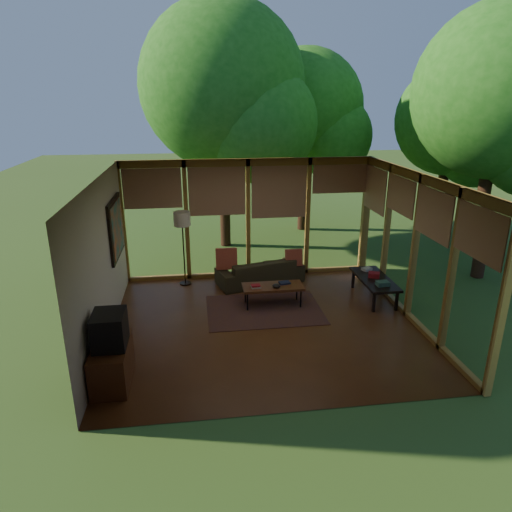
{
  "coord_description": "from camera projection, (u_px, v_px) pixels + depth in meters",
  "views": [
    {
      "loc": [
        -1.18,
        -7.41,
        3.94
      ],
      "look_at": [
        -0.07,
        0.7,
        1.09
      ],
      "focal_mm": 32.0,
      "sensor_mm": 36.0,
      "label": 1
    }
  ],
  "objects": [
    {
      "name": "pillow_right",
      "position": [
        294.0,
        258.0,
        10.14
      ],
      "size": [
        0.37,
        0.2,
        0.39
      ],
      "primitive_type": "cube",
      "rotation": [
        -0.21,
        0.0,
        0.0
      ],
      "color": "maroon",
      "rests_on": "sofa"
    },
    {
      "name": "wall_front",
      "position": [
        297.0,
        321.0,
        5.6
      ],
      "size": [
        5.5,
        0.04,
        2.7
      ],
      "primitive_type": "cube",
      "color": "beige",
      "rests_on": "ground"
    },
    {
      "name": "ct_book_lower",
      "position": [
        256.0,
        287.0,
        8.92
      ],
      "size": [
        0.19,
        0.15,
        0.03
      ],
      "primitive_type": "cube",
      "rotation": [
        0.0,
        0.0,
        0.1
      ],
      "color": "#B1ACA1",
      "rests_on": "coffee_table"
    },
    {
      "name": "window_wall_back",
      "position": [
        248.0,
        219.0,
        10.28
      ],
      "size": [
        5.5,
        0.12,
        2.7
      ],
      "primitive_type": "cube",
      "color": "olive",
      "rests_on": "ground"
    },
    {
      "name": "ct_book_side",
      "position": [
        285.0,
        283.0,
        9.11
      ],
      "size": [
        0.24,
        0.19,
        0.03
      ],
      "primitive_type": "cube",
      "rotation": [
        0.0,
        0.0,
        0.16
      ],
      "color": "black",
      "rests_on": "coffee_table"
    },
    {
      "name": "window_wall_right",
      "position": [
        414.0,
        248.0,
        8.29
      ],
      "size": [
        0.12,
        5.0,
        2.7
      ],
      "primitive_type": "cube",
      "color": "olive",
      "rests_on": "ground"
    },
    {
      "name": "floor_lamp",
      "position": [
        182.0,
        223.0,
        9.74
      ],
      "size": [
        0.36,
        0.36,
        1.65
      ],
      "color": "black",
      "rests_on": "floor"
    },
    {
      "name": "console_book_c",
      "position": [
        367.0,
        269.0,
        9.72
      ],
      "size": [
        0.25,
        0.22,
        0.06
      ],
      "primitive_type": "cube",
      "rotation": [
        0.0,
        0.0,
        0.47
      ],
      "color": "#B1ACA1",
      "rests_on": "side_console"
    },
    {
      "name": "sofa",
      "position": [
        260.0,
        271.0,
        10.19
      ],
      "size": [
        2.03,
        1.22,
        0.56
      ],
      "primitive_type": "imported",
      "rotation": [
        0.0,
        0.0,
        3.41
      ],
      "color": "#332D19",
      "rests_on": "floor"
    },
    {
      "name": "ct_book_upper",
      "position": [
        256.0,
        285.0,
        8.91
      ],
      "size": [
        0.18,
        0.14,
        0.03
      ],
      "primitive_type": "cube",
      "rotation": [
        0.0,
        0.0,
        0.05
      ],
      "color": "maroon",
      "rests_on": "coffee_table"
    },
    {
      "name": "tree_se",
      "position": [
        501.0,
        92.0,
        9.28
      ],
      "size": [
        3.55,
        3.55,
        5.84
      ],
      "color": "#331E12",
      "rests_on": "ground"
    },
    {
      "name": "floor",
      "position": [
        265.0,
        324.0,
        8.38
      ],
      "size": [
        5.5,
        5.5,
        0.0
      ],
      "primitive_type": "plane",
      "color": "brown",
      "rests_on": "ground"
    },
    {
      "name": "side_console",
      "position": [
        374.0,
        280.0,
        9.33
      ],
      "size": [
        0.6,
        1.4,
        0.46
      ],
      "color": "black",
      "rests_on": "floor"
    },
    {
      "name": "coffee_table",
      "position": [
        273.0,
        287.0,
        9.02
      ],
      "size": [
        1.2,
        0.5,
        0.43
      ],
      "color": "#5C2F19",
      "rests_on": "floor"
    },
    {
      "name": "ceiling",
      "position": [
        266.0,
        177.0,
        7.49
      ],
      "size": [
        5.5,
        5.5,
        0.0
      ],
      "primitive_type": "plane",
      "rotation": [
        3.14,
        0.0,
        0.0
      ],
      "color": "white",
      "rests_on": "ground"
    },
    {
      "name": "wall_left",
      "position": [
        102.0,
        262.0,
        7.59
      ],
      "size": [
        0.04,
        5.0,
        2.7
      ],
      "primitive_type": "cube",
      "color": "beige",
      "rests_on": "ground"
    },
    {
      "name": "media_cabinet",
      "position": [
        112.0,
        364.0,
        6.6
      ],
      "size": [
        0.5,
        1.0,
        0.6
      ],
      "primitive_type": "cube",
      "color": "#5C2F19",
      "rests_on": "floor"
    },
    {
      "name": "pillow_left",
      "position": [
        226.0,
        259.0,
        9.94
      ],
      "size": [
        0.46,
        0.25,
        0.48
      ],
      "primitive_type": "cube",
      "rotation": [
        -0.21,
        0.0,
        0.0
      ],
      "color": "maroon",
      "rests_on": "sofa"
    },
    {
      "name": "ct_bowl",
      "position": [
        276.0,
        286.0,
        8.91
      ],
      "size": [
        0.16,
        0.16,
        0.07
      ],
      "primitive_type": "ellipsoid",
      "color": "black",
      "rests_on": "coffee_table"
    },
    {
      "name": "wall_painting",
      "position": [
        116.0,
        228.0,
        8.83
      ],
      "size": [
        0.06,
        1.35,
        1.15
      ],
      "color": "black",
      "rests_on": "wall_left"
    },
    {
      "name": "tree_nw",
      "position": [
        222.0,
        86.0,
        11.57
      ],
      "size": [
        4.22,
        4.22,
        6.34
      ],
      "color": "#331E12",
      "rests_on": "ground"
    },
    {
      "name": "console_book_a",
      "position": [
        383.0,
        284.0,
        8.92
      ],
      "size": [
        0.25,
        0.19,
        0.09
      ],
      "primitive_type": "cube",
      "rotation": [
        0.0,
        0.0,
        0.06
      ],
      "color": "#315548",
      "rests_on": "side_console"
    },
    {
      "name": "tree_ne",
      "position": [
        305.0,
        108.0,
        13.37
      ],
      "size": [
        3.38,
        3.38,
        5.35
      ],
      "color": "#331E12",
      "rests_on": "ground"
    },
    {
      "name": "rug",
      "position": [
        264.0,
        310.0,
        8.95
      ],
      "size": [
        2.22,
        1.58,
        0.01
      ],
      "primitive_type": "cube",
      "color": "brown",
      "rests_on": "floor"
    },
    {
      "name": "television",
      "position": [
        110.0,
        330.0,
        6.42
      ],
      "size": [
        0.45,
        0.55,
        0.5
      ],
      "primitive_type": "cube",
      "color": "black",
      "rests_on": "media_cabinet"
    },
    {
      "name": "exterior_lawn",
      "position": [
        445.0,
        210.0,
        16.9
      ],
      "size": [
        40.0,
        40.0,
        0.0
      ],
      "primitive_type": "plane",
      "color": "#365921",
      "rests_on": "ground"
    },
    {
      "name": "console_book_b",
      "position": [
        374.0,
        275.0,
        9.34
      ],
      "size": [
        0.27,
        0.24,
        0.1
      ],
      "primitive_type": "cube",
      "rotation": [
        0.0,
        0.0,
        -0.42
      ],
      "color": "maroon",
      "rests_on": "side_console"
    },
    {
      "name": "tree_far",
      "position": [
        451.0,
        120.0,
        12.35
      ],
      "size": [
        2.99,
        2.99,
        4.88
      ],
      "color": "#331E12",
      "rests_on": "ground"
    }
  ]
}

